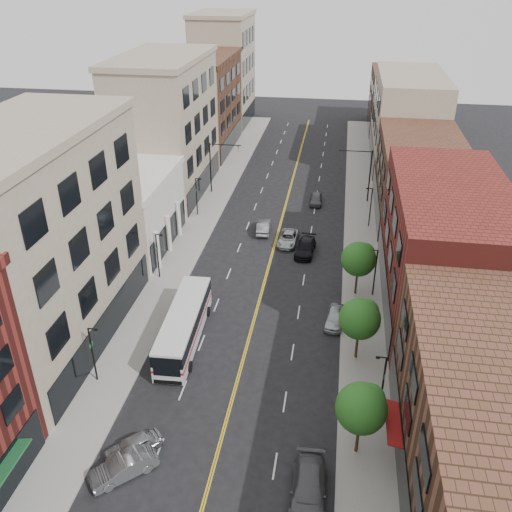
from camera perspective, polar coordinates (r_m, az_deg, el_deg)
The scene contains 33 objects.
ground at distance 37.74m, azimuth -4.96°, elevation -22.73°, with size 220.00×220.00×0.00m, color black.
sidewalk_left at distance 66.77m, azimuth -6.40°, elevation 2.50°, with size 4.00×110.00×0.15m, color gray.
sidewalk_right at distance 64.75m, azimuth 10.98°, elevation 1.25°, with size 4.00×110.00×0.15m, color gray.
bldg_l_tanoffice at distance 47.37m, azimuth -22.04°, elevation 0.94°, with size 10.00×22.00×18.00m, color gray.
bldg_l_white at distance 63.87m, azimuth -13.60°, elevation 4.47°, with size 10.00×14.00×8.00m, color silver.
bldg_l_far_a at distance 77.20m, azimuth -9.43°, elevation 13.07°, with size 10.00×20.00×18.00m, color gray.
bldg_l_far_b at distance 96.16m, azimuth -5.70°, elevation 15.49°, with size 10.00×20.00×15.00m, color brown.
bldg_l_far_c at distance 112.82m, azimuth -3.43°, elevation 18.85°, with size 10.00×16.00×20.00m, color gray.
bldg_r_near at distance 34.90m, azimuth 24.72°, elevation -19.21°, with size 10.00×26.00×10.00m, color brown.
bldg_r_mid at distance 53.20m, azimuth 19.24°, elevation 0.89°, with size 10.00×22.00×12.00m, color maroon.
bldg_r_far_a at distance 72.63m, azimuth 16.80°, elevation 7.88°, with size 10.00×20.00×10.00m, color brown.
bldg_r_far_b at distance 91.98m, azimuth 15.62°, elevation 13.66°, with size 10.00×22.00×14.00m, color gray.
bldg_r_far_c at distance 111.69m, azimuth 14.64°, elevation 15.55°, with size 10.00×18.00×11.00m, color brown.
tree_r_1 at distance 36.91m, azimuth 11.17°, elevation -15.29°, with size 3.40×3.40×5.59m.
tree_r_2 at distance 44.67m, azimuth 10.98°, elevation -6.39°, with size 3.40×3.40×5.59m.
tree_r_3 at distance 53.18m, azimuth 10.86°, elevation -0.22°, with size 3.40×3.40×5.59m.
lamp_l_1 at distance 44.13m, azimuth -16.80°, elevation -9.58°, with size 0.81×0.55×5.05m.
lamp_l_2 at distance 56.41m, azimuth -10.30°, elevation 0.28°, with size 0.81×0.55×5.05m.
lamp_l_3 at distance 70.21m, azimuth -6.25°, elevation 6.47°, with size 0.81×0.55×5.05m.
lamp_r_1 at distance 40.72m, azimuth 13.18°, elevation -12.76°, with size 0.81×0.55×5.05m.
lamp_r_2 at distance 53.78m, azimuth 12.40°, elevation -1.46°, with size 0.81×0.55×5.05m.
lamp_r_3 at distance 68.11m, azimuth 11.95°, elevation 5.27°, with size 0.81×0.55×5.05m.
signal_mast_left at distance 76.71m, azimuth -4.30°, elevation 9.86°, with size 4.49×0.18×7.20m.
signal_mast_right at distance 74.92m, azimuth 11.39°, elevation 8.90°, with size 4.49×0.18×7.20m.
city_bus at distance 47.57m, azimuth -7.60°, elevation -7.12°, with size 3.26×11.93×3.04m.
car_angle_a at distance 39.56m, azimuth -12.81°, elevation -18.92°, with size 1.56×3.89×1.32m, color gray.
car_angle_b at distance 38.44m, azimuth -13.80°, elevation -20.77°, with size 1.54×4.42×1.46m, color gray.
car_parked_mid at distance 36.47m, azimuth 5.54°, elevation -23.28°, with size 2.22×5.46×1.58m, color #4A494E.
car_parked_far at distance 50.36m, azimuth 8.29°, elevation -6.41°, with size 1.62×4.02×1.37m, color #A0A4A7.
car_lane_behind at distance 66.25m, azimuth 0.78°, elevation 3.10°, with size 1.53×4.39×1.45m, color #505156.
car_lane_a at distance 61.65m, azimuth 5.23°, elevation 0.89°, with size 2.03×4.98×1.45m, color black.
car_lane_b at distance 63.72m, azimuth 3.40°, elevation 1.87°, with size 2.16×4.69×1.30m, color #A0A3A8.
car_lane_c at distance 74.74m, azimuth 6.33°, elevation 5.97°, with size 1.58×3.92×1.34m, color #47484C.
Camera 1 is at (6.61, -22.58, 29.51)m, focal length 38.00 mm.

